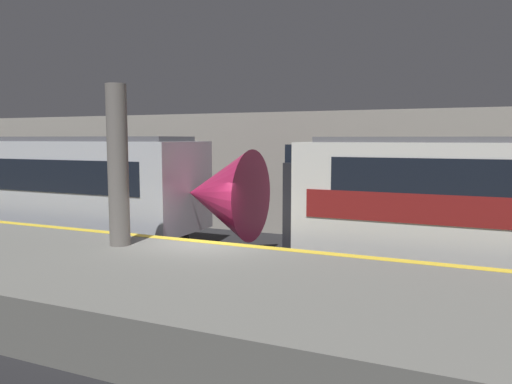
# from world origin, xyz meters

# --- Properties ---
(ground_plane) EXTENTS (120.00, 120.00, 0.00)m
(ground_plane) POSITION_xyz_m (0.00, 0.00, 0.00)
(ground_plane) COLOR black
(platform) EXTENTS (40.00, 5.41, 1.08)m
(platform) POSITION_xyz_m (0.00, -2.70, 0.54)
(platform) COLOR slate
(platform) RESTS_ON ground
(station_rear_barrier) EXTENTS (50.00, 0.15, 4.74)m
(station_rear_barrier) POSITION_xyz_m (0.00, 6.87, 2.37)
(station_rear_barrier) COLOR #9E998E
(station_rear_barrier) RESTS_ON ground
(support_pillar_near) EXTENTS (0.51, 0.51, 3.98)m
(support_pillar_near) POSITION_xyz_m (-1.74, -1.34, 3.06)
(support_pillar_near) COLOR slate
(support_pillar_near) RESTS_ON platform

